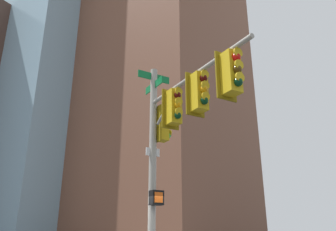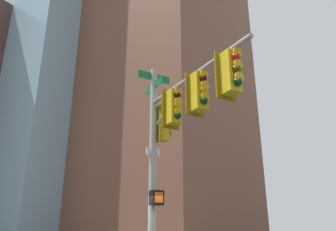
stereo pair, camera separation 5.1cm
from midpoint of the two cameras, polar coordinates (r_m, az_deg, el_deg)
name	(u,v)px [view 1 (the left image)]	position (r m, az deg, el deg)	size (l,w,h in m)	color
signal_pole_assembly	(176,124)	(9.35, 1.19, -1.43)	(2.62, 4.45, 6.56)	#9E998C
building_brick_nearside	(171,70)	(56.50, 0.44, 7.60)	(26.29, 19.09, 54.74)	brown
building_glass_tower	(51,14)	(73.97, -19.00, 15.72)	(22.66, 30.31, 86.05)	#8CB2C6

